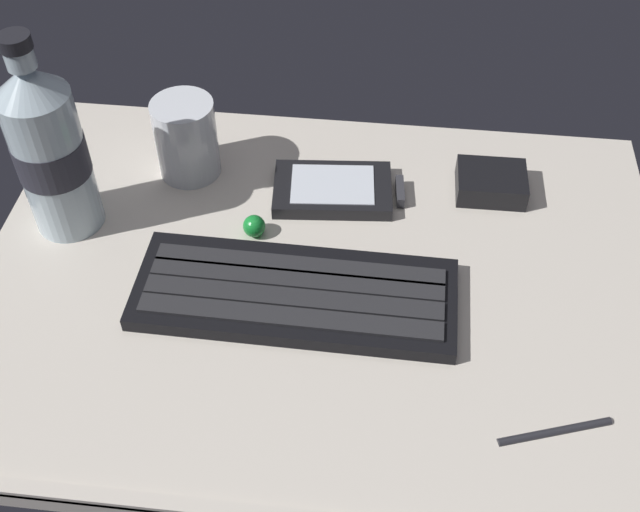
{
  "coord_description": "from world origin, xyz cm",
  "views": [
    {
      "loc": [
        5.4,
        -48.1,
        54.9
      ],
      "look_at": [
        0.0,
        0.0,
        3.0
      ],
      "focal_mm": 44.16,
      "sensor_mm": 36.0,
      "label": 1
    }
  ],
  "objects": [
    {
      "name": "ground_plane",
      "position": [
        0.0,
        -0.23,
        -0.99
      ],
      "size": [
        64.0,
        48.0,
        2.8
      ],
      "color": "beige"
    },
    {
      "name": "keyboard",
      "position": [
        -1.95,
        -2.82,
        0.81
      ],
      "size": [
        29.15,
        11.41,
        1.7
      ],
      "color": "black",
      "rests_on": "ground_plane"
    },
    {
      "name": "handheld_device",
      "position": [
        0.66,
        11.51,
        0.73
      ],
      "size": [
        13.24,
        8.6,
        1.5
      ],
      "color": "black",
      "rests_on": "ground_plane"
    },
    {
      "name": "juice_cup",
      "position": [
        -15.34,
        13.7,
        3.91
      ],
      "size": [
        6.4,
        6.4,
        8.5
      ],
      "color": "silver",
      "rests_on": "ground_plane"
    },
    {
      "name": "water_bottle",
      "position": [
        -25.48,
        4.91,
        9.01
      ],
      "size": [
        6.73,
        6.73,
        20.8
      ],
      "color": "silver",
      "rests_on": "ground_plane"
    },
    {
      "name": "charger_block",
      "position": [
        16.09,
        13.81,
        1.2
      ],
      "size": [
        7.06,
        5.68,
        2.4
      ],
      "primitive_type": "cube",
      "rotation": [
        0.0,
        0.0,
        0.01
      ],
      "color": "black",
      "rests_on": "ground_plane"
    },
    {
      "name": "trackball_mouse",
      "position": [
        -7.0,
        5.0,
        1.1
      ],
      "size": [
        2.2,
        2.2,
        2.2
      ],
      "primitive_type": "sphere",
      "color": "#198C33",
      "rests_on": "ground_plane"
    },
    {
      "name": "stylus_pen",
      "position": [
        20.25,
        -14.07,
        0.35
      ],
      "size": [
        9.24,
        3.65,
        0.7
      ],
      "primitive_type": "cylinder",
      "rotation": [
        0.0,
        1.57,
        0.32
      ],
      "color": "#26262B",
      "rests_on": "ground_plane"
    }
  ]
}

